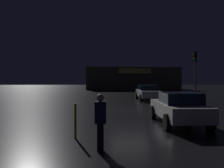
# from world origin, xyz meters

# --- Properties ---
(ground_plane) EXTENTS (120.00, 120.00, 0.00)m
(ground_plane) POSITION_xyz_m (0.00, 0.00, 0.00)
(ground_plane) COLOR black
(store_building) EXTENTS (16.75, 9.31, 4.03)m
(store_building) POSITION_xyz_m (4.21, 31.24, 2.02)
(store_building) COLOR brown
(store_building) RESTS_ON ground
(traffic_signal_opposite) EXTENTS (0.42, 0.42, 4.51)m
(traffic_signal_opposite) POSITION_xyz_m (6.79, 6.26, 3.12)
(traffic_signal_opposite) COLOR #595B60
(traffic_signal_opposite) RESTS_ON ground
(car_near) EXTENTS (2.14, 4.55, 1.41)m
(car_near) POSITION_xyz_m (2.68, 7.49, 0.74)
(car_near) COLOR #B7B7BF
(car_near) RESTS_ON ground
(car_far) EXTENTS (2.05, 4.36, 1.45)m
(car_far) POSITION_xyz_m (1.55, -5.03, 0.75)
(car_far) COLOR silver
(car_far) RESTS_ON ground
(pedestrian) EXTENTS (0.44, 0.44, 1.64)m
(pedestrian) POSITION_xyz_m (-2.04, -8.97, 0.95)
(pedestrian) COLOR black
(pedestrian) RESTS_ON ground
(bollard_kerb_a) EXTENTS (0.08, 0.08, 1.22)m
(bollard_kerb_a) POSITION_xyz_m (-2.89, -7.49, 0.61)
(bollard_kerb_a) COLOR gold
(bollard_kerb_a) RESTS_ON ground
(bollard_kerb_b) EXTENTS (0.11, 0.11, 0.96)m
(bollard_kerb_b) POSITION_xyz_m (8.29, 8.11, 0.48)
(bollard_kerb_b) COLOR gold
(bollard_kerb_b) RESTS_ON ground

